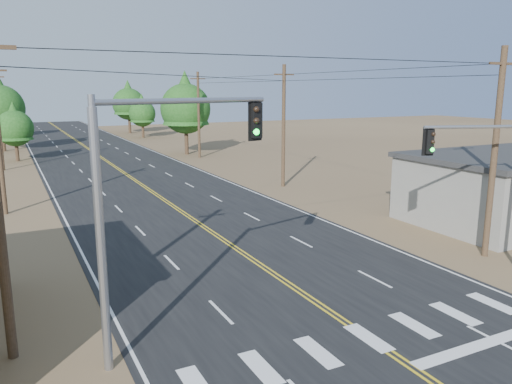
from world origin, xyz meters
TOP-DOWN VIEW (x-y plane):
  - road at (0.00, 30.00)m, footprint 15.00×200.00m
  - utility_pole_right_near at (10.50, 12.00)m, footprint 1.80×0.30m
  - utility_pole_right_mid at (10.50, 32.00)m, footprint 1.80×0.30m
  - utility_pole_right_far at (10.50, 52.00)m, footprint 1.80×0.30m
  - signal_mast_left at (-6.28, 10.48)m, footprint 6.09×1.92m
  - signal_mast_right at (8.89, 10.46)m, footprint 4.88×1.83m
  - tree_left_near at (-9.00, 58.58)m, footprint 4.04×4.04m
  - tree_left_mid at (-10.28, 69.50)m, footprint 6.07×6.07m
  - tree_right_near at (10.16, 55.64)m, footprint 6.16×6.16m
  - tree_right_mid at (10.78, 79.73)m, footprint 4.38×4.38m
  - tree_right_far at (10.74, 89.32)m, footprint 5.78×5.78m

SIDE VIEW (x-z plane):
  - road at x=0.00m, z-range 0.00..0.02m
  - tree_left_near at x=-9.00m, z-range 0.75..7.48m
  - tree_right_mid at x=10.78m, z-range 0.81..8.11m
  - signal_mast_right at x=8.89m, z-range 1.15..7.83m
  - utility_pole_right_near at x=10.50m, z-range 0.12..10.12m
  - utility_pole_right_mid at x=10.50m, z-range 0.12..10.12m
  - utility_pole_right_far at x=10.50m, z-range 0.12..10.12m
  - signal_mast_left at x=-6.28m, z-range 1.38..9.32m
  - tree_right_far at x=10.74m, z-range 1.08..10.71m
  - tree_left_mid at x=-10.28m, z-range 1.13..11.25m
  - tree_right_near at x=10.16m, z-range 1.15..11.42m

